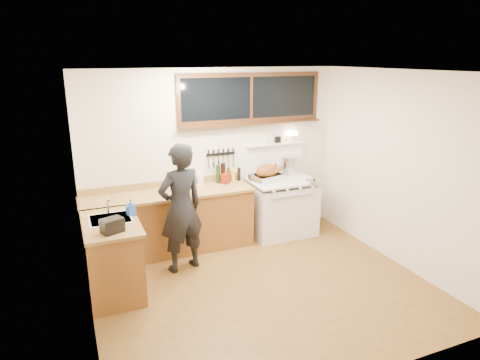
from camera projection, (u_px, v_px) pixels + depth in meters
name	position (u px, v px, depth m)	size (l,w,h in m)	color
ground_plane	(263.00, 287.00, 5.32)	(4.00, 3.50, 0.02)	brown
room_shell	(265.00, 158.00, 4.85)	(4.10, 3.60, 2.65)	silver
counter_back	(170.00, 222.00, 6.18)	(2.44, 0.64, 1.00)	brown
counter_left	(112.00, 257.00, 5.11)	(0.64, 1.09, 0.90)	brown
sink_unit	(111.00, 223.00, 5.08)	(0.50, 0.45, 0.37)	white
vintage_stove	(281.00, 206.00, 6.80)	(1.02, 0.74, 1.59)	white
back_window	(251.00, 104.00, 6.48)	(2.32, 0.13, 0.77)	black
left_doorway	(89.00, 252.00, 3.78)	(0.02, 1.04, 2.17)	black
knife_strip	(221.00, 155.00, 6.52)	(0.46, 0.03, 0.28)	black
man	(181.00, 208.00, 5.54)	(0.71, 0.56, 1.72)	black
soap_bottle	(131.00, 207.00, 5.15)	(0.12, 0.12, 0.21)	blue
toaster	(112.00, 225.00, 4.67)	(0.27, 0.23, 0.16)	black
cutting_board	(182.00, 191.00, 5.94)	(0.41, 0.33, 0.13)	olive
roast_turkey	(267.00, 174.00, 6.61)	(0.53, 0.45, 0.26)	silver
stockpot	(289.00, 165.00, 6.94)	(0.41, 0.41, 0.31)	silver
saucepan	(279.00, 174.00, 6.79)	(0.15, 0.26, 0.11)	silver
pot_lid	(314.00, 181.00, 6.56)	(0.36, 0.36, 0.04)	silver
coffee_tin	(225.00, 179.00, 6.45)	(0.13, 0.12, 0.15)	maroon
pitcher	(201.00, 179.00, 6.40)	(0.10, 0.10, 0.18)	white
bottle_cluster	(226.00, 174.00, 6.52)	(0.40, 0.07, 0.30)	black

